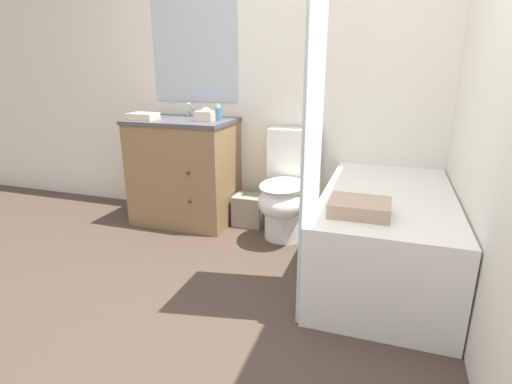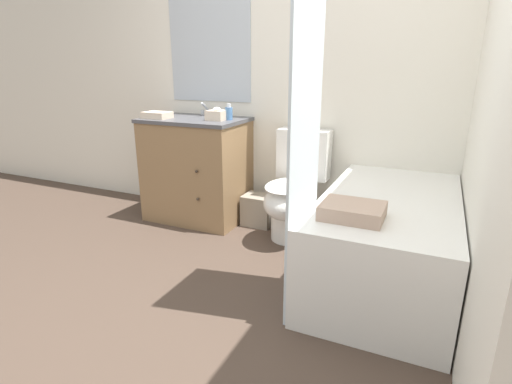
{
  "view_description": "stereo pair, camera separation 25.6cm",
  "coord_description": "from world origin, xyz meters",
  "px_view_note": "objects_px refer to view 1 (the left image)",
  "views": [
    {
      "loc": [
        0.81,
        -1.56,
        1.31
      ],
      "look_at": [
        0.04,
        0.75,
        0.53
      ],
      "focal_mm": 28.0,
      "sensor_mm": 36.0,
      "label": 1
    },
    {
      "loc": [
        1.05,
        -1.47,
        1.31
      ],
      "look_at": [
        0.04,
        0.75,
        0.53
      ],
      "focal_mm": 28.0,
      "sensor_mm": 36.0,
      "label": 2
    }
  ],
  "objects_px": {
    "toilet": "(286,191)",
    "wastebasket": "(249,210)",
    "soap_dispenser": "(218,113)",
    "bathtub": "(384,233)",
    "tissue_box": "(206,115)",
    "vanity_cabinet": "(185,170)",
    "bath_towel_folded": "(360,207)",
    "sink_faucet": "(193,112)",
    "hand_towel_folded": "(143,116)"
  },
  "relations": [
    {
      "from": "tissue_box",
      "to": "wastebasket",
      "type": "bearing_deg",
      "value": 16.66
    },
    {
      "from": "tissue_box",
      "to": "soap_dispenser",
      "type": "xyz_separation_m",
      "value": [
        0.08,
        0.05,
        0.01
      ]
    },
    {
      "from": "toilet",
      "to": "bathtub",
      "type": "height_order",
      "value": "toilet"
    },
    {
      "from": "tissue_box",
      "to": "soap_dispenser",
      "type": "bearing_deg",
      "value": 31.09
    },
    {
      "from": "sink_faucet",
      "to": "soap_dispenser",
      "type": "height_order",
      "value": "soap_dispenser"
    },
    {
      "from": "bath_towel_folded",
      "to": "soap_dispenser",
      "type": "bearing_deg",
      "value": 143.06
    },
    {
      "from": "soap_dispenser",
      "to": "bath_towel_folded",
      "type": "height_order",
      "value": "soap_dispenser"
    },
    {
      "from": "bathtub",
      "to": "hand_towel_folded",
      "type": "distance_m",
      "value": 2.06
    },
    {
      "from": "hand_towel_folded",
      "to": "bath_towel_folded",
      "type": "xyz_separation_m",
      "value": [
        1.8,
        -0.74,
        -0.32
      ]
    },
    {
      "from": "toilet",
      "to": "bath_towel_folded",
      "type": "height_order",
      "value": "toilet"
    },
    {
      "from": "soap_dispenser",
      "to": "hand_towel_folded",
      "type": "relative_size",
      "value": 0.59
    },
    {
      "from": "sink_faucet",
      "to": "tissue_box",
      "type": "bearing_deg",
      "value": -45.17
    },
    {
      "from": "toilet",
      "to": "bathtub",
      "type": "bearing_deg",
      "value": -27.58
    },
    {
      "from": "bathtub",
      "to": "bath_towel_folded",
      "type": "distance_m",
      "value": 0.55
    },
    {
      "from": "hand_towel_folded",
      "to": "bath_towel_folded",
      "type": "distance_m",
      "value": 1.97
    },
    {
      "from": "vanity_cabinet",
      "to": "bathtub",
      "type": "relative_size",
      "value": 0.6
    },
    {
      "from": "toilet",
      "to": "wastebasket",
      "type": "bearing_deg",
      "value": 160.69
    },
    {
      "from": "toilet",
      "to": "soap_dispenser",
      "type": "xyz_separation_m",
      "value": [
        -0.6,
        0.08,
        0.57
      ]
    },
    {
      "from": "tissue_box",
      "to": "hand_towel_folded",
      "type": "xyz_separation_m",
      "value": [
        -0.51,
        -0.11,
        -0.01
      ]
    },
    {
      "from": "vanity_cabinet",
      "to": "bathtub",
      "type": "xyz_separation_m",
      "value": [
        1.67,
        -0.45,
        -0.18
      ]
    },
    {
      "from": "soap_dispenser",
      "to": "hand_towel_folded",
      "type": "distance_m",
      "value": 0.61
    },
    {
      "from": "tissue_box",
      "to": "bath_towel_folded",
      "type": "bearing_deg",
      "value": -33.64
    },
    {
      "from": "sink_faucet",
      "to": "hand_towel_folded",
      "type": "bearing_deg",
      "value": -127.94
    },
    {
      "from": "wastebasket",
      "to": "tissue_box",
      "type": "distance_m",
      "value": 0.87
    },
    {
      "from": "toilet",
      "to": "soap_dispenser",
      "type": "height_order",
      "value": "soap_dispenser"
    },
    {
      "from": "hand_towel_folded",
      "to": "sink_faucet",
      "type": "bearing_deg",
      "value": 52.06
    },
    {
      "from": "tissue_box",
      "to": "hand_towel_folded",
      "type": "bearing_deg",
      "value": -167.5
    },
    {
      "from": "sink_faucet",
      "to": "tissue_box",
      "type": "distance_m",
      "value": 0.33
    },
    {
      "from": "wastebasket",
      "to": "soap_dispenser",
      "type": "distance_m",
      "value": 0.85
    },
    {
      "from": "sink_faucet",
      "to": "bathtub",
      "type": "bearing_deg",
      "value": -21.53
    },
    {
      "from": "toilet",
      "to": "soap_dispenser",
      "type": "distance_m",
      "value": 0.83
    },
    {
      "from": "toilet",
      "to": "hand_towel_folded",
      "type": "relative_size",
      "value": 3.76
    },
    {
      "from": "bath_towel_folded",
      "to": "sink_faucet",
      "type": "bearing_deg",
      "value": 144.31
    },
    {
      "from": "soap_dispenser",
      "to": "bath_towel_folded",
      "type": "relative_size",
      "value": 0.41
    },
    {
      "from": "toilet",
      "to": "wastebasket",
      "type": "xyz_separation_m",
      "value": [
        -0.35,
        0.12,
        -0.24
      ]
    },
    {
      "from": "bath_towel_folded",
      "to": "wastebasket",
      "type": "bearing_deg",
      "value": 135.27
    },
    {
      "from": "vanity_cabinet",
      "to": "sink_faucet",
      "type": "xyz_separation_m",
      "value": [
        -0.0,
        0.2,
        0.47
      ]
    },
    {
      "from": "vanity_cabinet",
      "to": "soap_dispenser",
      "type": "distance_m",
      "value": 0.58
    },
    {
      "from": "sink_faucet",
      "to": "wastebasket",
      "type": "distance_m",
      "value": 0.98
    },
    {
      "from": "toilet",
      "to": "wastebasket",
      "type": "distance_m",
      "value": 0.45
    },
    {
      "from": "vanity_cabinet",
      "to": "bath_towel_folded",
      "type": "relative_size",
      "value": 2.8
    },
    {
      "from": "vanity_cabinet",
      "to": "toilet",
      "type": "distance_m",
      "value": 0.92
    },
    {
      "from": "bathtub",
      "to": "tissue_box",
      "type": "distance_m",
      "value": 1.63
    },
    {
      "from": "sink_faucet",
      "to": "hand_towel_folded",
      "type": "height_order",
      "value": "sink_faucet"
    },
    {
      "from": "sink_faucet",
      "to": "tissue_box",
      "type": "relative_size",
      "value": 0.96
    },
    {
      "from": "wastebasket",
      "to": "bath_towel_folded",
      "type": "relative_size",
      "value": 0.83
    },
    {
      "from": "vanity_cabinet",
      "to": "bathtub",
      "type": "bearing_deg",
      "value": -15.23
    },
    {
      "from": "wastebasket",
      "to": "soap_dispenser",
      "type": "xyz_separation_m",
      "value": [
        -0.24,
        -0.05,
        0.81
      ]
    },
    {
      "from": "sink_faucet",
      "to": "soap_dispenser",
      "type": "distance_m",
      "value": 0.37
    },
    {
      "from": "sink_faucet",
      "to": "soap_dispenser",
      "type": "bearing_deg",
      "value": -30.56
    }
  ]
}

